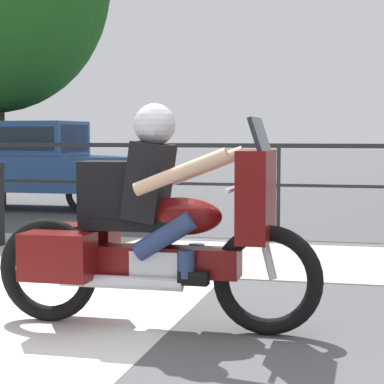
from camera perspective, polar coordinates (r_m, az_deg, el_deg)
ground_plane at (r=4.89m, az=-1.14°, el=-11.53°), size 120.00×120.00×0.00m
sidewalk_band at (r=8.15m, az=4.96°, el=-5.04°), size 44.00×2.40×0.01m
fence_railing at (r=9.91m, az=6.63°, el=2.19°), size 36.00×0.05×1.22m
motorcycle at (r=5.17m, az=-3.02°, el=-2.80°), size 2.33×0.76×1.56m
parked_car at (r=13.83m, az=-12.58°, el=2.49°), size 4.31×1.63×1.57m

